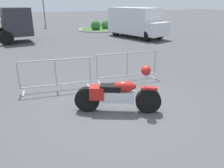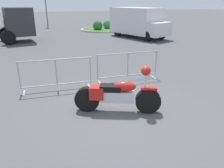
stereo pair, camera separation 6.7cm
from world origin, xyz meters
TOP-DOWN VIEW (x-y plane):
  - ground_plane at (0.00, 0.00)m, footprint 120.00×120.00m
  - motorcycle at (-0.10, -0.08)m, footprint 2.15×1.15m
  - crowd_barrier_near at (-1.39, 2.03)m, footprint 2.37×0.62m
  - crowd_barrier_far at (1.19, 2.03)m, footprint 2.37×0.62m
  - delivery_van at (6.34, 11.26)m, footprint 3.45×5.36m
  - parked_car_tan at (-3.39, 21.60)m, footprint 2.15×4.22m
  - pedestrian at (-2.11, 18.42)m, footprint 0.40×0.40m
  - planter_island at (5.37, 16.56)m, footprint 4.38×4.38m

SIDE VIEW (x-z plane):
  - ground_plane at x=0.00m, z-range 0.00..0.00m
  - planter_island at x=5.37m, z-range -0.24..0.86m
  - motorcycle at x=-0.10m, z-range -0.15..1.14m
  - crowd_barrier_near at x=-1.39m, z-range 0.02..1.09m
  - crowd_barrier_far at x=1.19m, z-range 0.02..1.09m
  - parked_car_tan at x=-3.39m, z-range 0.01..1.38m
  - pedestrian at x=-2.11m, z-range 0.07..1.76m
  - delivery_van at x=6.34m, z-range 0.09..2.40m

